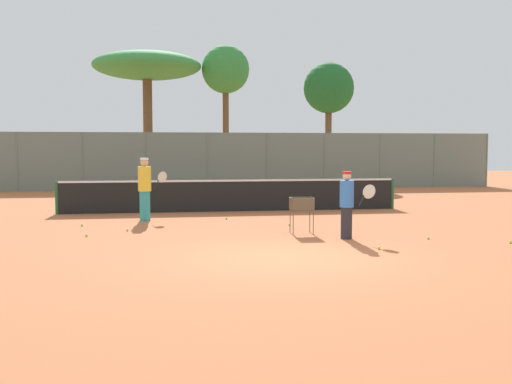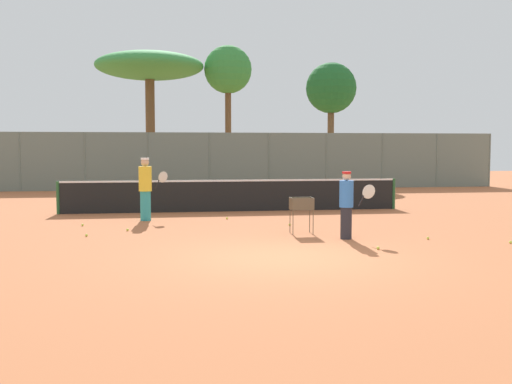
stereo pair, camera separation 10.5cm
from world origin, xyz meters
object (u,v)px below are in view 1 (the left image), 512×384
(player_white_outfit, at_px, (347,204))
(ball_cart, at_px, (302,207))
(tennis_net, at_px, (232,195))
(player_red_cap, at_px, (145,188))

(player_white_outfit, xyz_separation_m, ball_cart, (-0.85, 1.02, -0.15))
(tennis_net, relative_size, player_red_cap, 6.21)
(tennis_net, bearing_deg, player_red_cap, -142.97)
(player_red_cap, bearing_deg, player_white_outfit, -63.98)
(player_white_outfit, bearing_deg, ball_cart, 155.22)
(player_white_outfit, distance_m, player_red_cap, 6.47)
(tennis_net, bearing_deg, player_white_outfit, -73.16)
(player_red_cap, relative_size, ball_cart, 2.04)
(player_red_cap, bearing_deg, tennis_net, 15.29)
(player_white_outfit, height_order, player_red_cap, player_red_cap)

